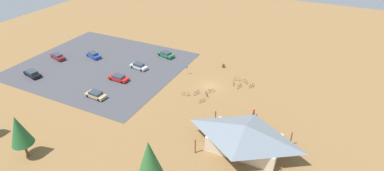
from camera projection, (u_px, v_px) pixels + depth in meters
The scene contains 25 objects.
ground at pixel (210, 86), 65.86m from camera, with size 160.00×160.00×0.00m, color olive.
parking_lot_asphalt at pixel (102, 65), 74.37m from camera, with size 38.23×33.15×0.05m, color #424247.
bike_pavilion at pixel (245, 136), 47.39m from camera, with size 13.61×8.80×4.75m.
trash_bin at pixel (223, 66), 73.19m from camera, with size 0.60×0.60×0.90m, color brown.
lot_sign at pixel (187, 69), 69.68m from camera, with size 0.56×0.08×2.20m.
pine_midwest at pixel (19, 131), 44.84m from camera, with size 3.26×3.26×7.57m.
pine_far_east at pixel (149, 158), 39.17m from camera, with size 3.37×3.37×8.36m.
bicycle_purple_lone_west at pixel (206, 94), 62.17m from camera, with size 1.08×1.44×0.84m.
bicycle_silver_mid_cluster at pixel (186, 94), 62.30m from camera, with size 1.67×0.48×0.81m.
bicycle_teal_edge_south at pixel (202, 101), 60.23m from camera, with size 0.79×1.46×0.76m.
bicycle_yellow_yard_front at pixel (245, 81), 66.86m from camera, with size 1.36×1.19×0.78m.
bicycle_red_lone_east at pixel (240, 86), 65.03m from camera, with size 0.59×1.70×0.88m.
bicycle_green_near_sign at pixel (197, 93), 62.70m from camera, with size 0.66×1.71×0.90m.
bicycle_white_edge_north at pixel (238, 79), 67.63m from camera, with size 1.72×0.48×0.74m.
bicycle_black_yard_right at pixel (211, 91), 63.35m from camera, with size 1.29×1.25×0.87m.
bicycle_blue_yard_center at pixel (252, 86), 65.14m from camera, with size 0.77×1.55×0.82m.
bicycle_orange_by_bin at pixel (233, 83), 66.09m from camera, with size 0.57×1.58×0.80m.
car_maroon_inner_stall at pixel (58, 56), 77.13m from camera, with size 5.03×2.92×1.38m.
car_blue_mid_lot at pixel (93, 55), 77.84m from camera, with size 4.75×2.97×1.42m.
car_red_end_stall at pixel (119, 78), 67.59m from camera, with size 4.68×1.97×1.27m.
car_black_by_curb at pixel (32, 74), 69.20m from camera, with size 4.97×2.79×1.38m.
car_tan_back_corner at pixel (96, 95), 61.50m from camera, with size 4.56×2.13×1.34m.
car_silver_near_entry at pixel (139, 66), 72.45m from camera, with size 4.65×2.37×1.40m.
car_green_front_row at pixel (166, 54), 78.28m from camera, with size 4.91×2.98×1.33m.
visitor_at_bikes at pixel (254, 112), 55.95m from camera, with size 0.36×0.38×1.73m.
Camera 1 is at (-21.16, 52.63, 33.71)m, focal length 28.25 mm.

